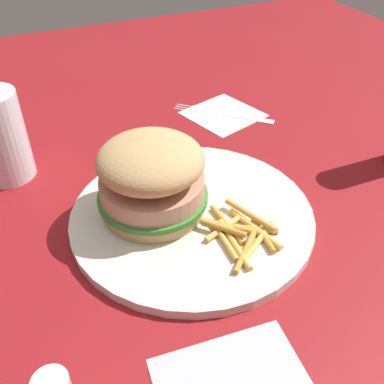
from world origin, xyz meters
TOP-DOWN VIEW (x-y plane):
  - ground_plane at (0.00, 0.00)m, footprint 1.60×1.60m
  - plate at (0.02, -0.02)m, footprint 0.29×0.29m
  - sandwich at (0.04, 0.02)m, footprint 0.13×0.13m
  - fries_pile at (-0.04, -0.06)m, footprint 0.11×0.08m
  - napkin at (0.24, -0.18)m, footprint 0.14×0.14m
  - fork at (0.24, -0.18)m, footprint 0.13×0.14m
  - drink_glass at (0.21, 0.17)m, footprint 0.07×0.07m

SIDE VIEW (x-z plane):
  - ground_plane at x=0.00m, z-range 0.00..0.00m
  - napkin at x=0.24m, z-range 0.00..0.00m
  - fork at x=0.24m, z-range 0.00..0.01m
  - plate at x=0.02m, z-range 0.00..0.01m
  - fries_pile at x=-0.04m, z-range 0.01..0.02m
  - drink_glass at x=0.21m, z-range -0.01..0.11m
  - sandwich at x=0.04m, z-range 0.01..0.11m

